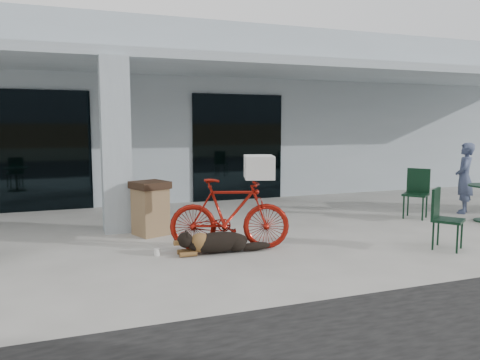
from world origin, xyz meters
name	(u,v)px	position (x,y,z in m)	size (l,w,h in m)	color
ground	(238,256)	(0.00, 0.00, 0.00)	(80.00, 80.00, 0.00)	#B6B3AC
building	(145,115)	(0.00, 8.50, 2.25)	(22.00, 7.00, 4.50)	#ADBAC4
storefront_glass_left	(25,151)	(-3.20, 4.98, 1.35)	(2.80, 0.06, 2.70)	black
storefront_glass_right	(238,148)	(1.80, 4.98, 1.35)	(2.40, 0.06, 2.70)	black
column	(116,146)	(-1.50, 2.30, 1.56)	(0.50, 0.50, 3.12)	#ADBAC4
overhang	(180,64)	(0.00, 3.60, 3.21)	(22.00, 2.80, 0.18)	#ADBAC4
bicycle	(230,214)	(0.01, 0.40, 0.56)	(0.52, 1.85, 1.11)	maroon
laundry_basket	(259,167)	(0.43, 0.26, 1.29)	(0.59, 0.44, 0.35)	white
dog	(218,241)	(-0.23, 0.26, 0.18)	(1.10, 0.37, 0.37)	black
cup_near_dog	(157,252)	(-1.13, 0.42, 0.05)	(0.09, 0.09, 0.11)	white
cafe_chair_far_a	(448,219)	(3.18, -0.76, 0.47)	(0.43, 0.47, 0.95)	black
cafe_chair_far_b	(416,194)	(4.41, 1.39, 0.51)	(0.46, 0.51, 1.02)	black
person	(464,178)	(5.80, 1.50, 0.77)	(0.56, 0.37, 1.55)	#424D6F
trash_receptacle	(150,208)	(-0.99, 1.80, 0.47)	(0.56, 0.56, 0.95)	olive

